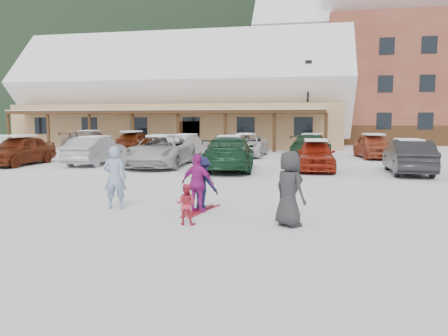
% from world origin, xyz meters
% --- Properties ---
extents(ground, '(160.00, 160.00, 0.00)m').
position_xyz_m(ground, '(0.00, 0.00, 0.00)').
color(ground, white).
rests_on(ground, ground).
extents(forested_hillside, '(300.00, 70.00, 38.00)m').
position_xyz_m(forested_hillside, '(0.00, 85.00, 19.00)').
color(forested_hillside, black).
rests_on(forested_hillside, ground).
extents(day_lodge, '(29.12, 12.50, 10.38)m').
position_xyz_m(day_lodge, '(-9.00, 27.96, 3.94)').
color(day_lodge, tan).
rests_on(day_lodge, ground).
extents(alpine_hotel, '(31.48, 14.01, 21.48)m').
position_xyz_m(alpine_hotel, '(14.27, 38.00, 8.63)').
color(alpine_hotel, brown).
rests_on(alpine_hotel, ground).
extents(lamp_post, '(0.50, 0.25, 6.88)m').
position_xyz_m(lamp_post, '(2.27, 24.29, 3.85)').
color(lamp_post, black).
rests_on(lamp_post, ground).
extents(conifer_0, '(4.40, 4.40, 10.20)m').
position_xyz_m(conifer_0, '(-26.00, 30.00, 5.69)').
color(conifer_0, black).
rests_on(conifer_0, ground).
extents(conifer_2, '(5.28, 5.28, 12.24)m').
position_xyz_m(conifer_2, '(-30.00, 42.00, 6.83)').
color(conifer_2, black).
rests_on(conifer_2, ground).
extents(conifer_3, '(3.96, 3.96, 9.18)m').
position_xyz_m(conifer_3, '(6.00, 44.00, 5.12)').
color(conifer_3, black).
rests_on(conifer_3, ground).
extents(adult_skier, '(0.67, 0.51, 1.64)m').
position_xyz_m(adult_skier, '(-2.37, -0.18, 0.82)').
color(adult_skier, '#889DC1').
rests_on(adult_skier, ground).
extents(toddler_red, '(0.46, 0.36, 0.91)m').
position_xyz_m(toddler_red, '(-0.06, -1.50, 0.46)').
color(toddler_red, '#C92F42').
rests_on(toddler_red, ground).
extents(child_navy, '(1.01, 0.77, 1.38)m').
position_xyz_m(child_navy, '(-0.09, 0.07, 0.69)').
color(child_navy, '#15143C').
rests_on(child_navy, ground).
extents(skis_child_navy, '(0.63, 1.39, 0.03)m').
position_xyz_m(skis_child_navy, '(-0.09, 0.07, 0.01)').
color(skis_child_navy, maroon).
rests_on(skis_child_navy, ground).
extents(child_magenta, '(0.92, 0.52, 1.48)m').
position_xyz_m(child_magenta, '(-0.12, -0.25, 0.74)').
color(child_magenta, '#A62084').
rests_on(child_magenta, ground).
extents(skis_child_magenta, '(0.47, 1.41, 0.03)m').
position_xyz_m(skis_child_magenta, '(-0.12, -0.25, 0.01)').
color(skis_child_magenta, maroon).
rests_on(skis_child_magenta, ground).
extents(bystander_dark, '(0.94, 0.94, 1.65)m').
position_xyz_m(bystander_dark, '(2.19, -1.20, 0.83)').
color(bystander_dark, '#2B2A2D').
rests_on(bystander_dark, ground).
extents(parked_car_0, '(1.80, 4.45, 1.52)m').
position_xyz_m(parked_car_0, '(-12.07, 9.17, 0.76)').
color(parked_car_0, '#622310').
rests_on(parked_car_0, ground).
extents(parked_car_1, '(1.57, 4.40, 1.45)m').
position_xyz_m(parked_car_1, '(-8.37, 10.20, 0.72)').
color(parked_car_1, '#9C9B9F').
rests_on(parked_car_1, ground).
extents(parked_car_2, '(2.89, 5.71, 1.55)m').
position_xyz_m(parked_car_2, '(-4.70, 9.88, 0.77)').
color(parked_car_2, silver).
rests_on(parked_car_2, ground).
extents(parked_car_3, '(2.81, 5.62, 1.57)m').
position_xyz_m(parked_car_3, '(-1.06, 9.02, 0.78)').
color(parked_car_3, '#163B23').
rests_on(parked_car_3, ground).
extents(parked_car_4, '(1.79, 4.18, 1.41)m').
position_xyz_m(parked_car_4, '(2.83, 9.69, 0.70)').
color(parked_car_4, '#9B2210').
rests_on(parked_car_4, ground).
extents(parked_car_5, '(1.64, 4.49, 1.47)m').
position_xyz_m(parked_car_5, '(6.73, 9.25, 0.73)').
color(parked_car_5, black).
rests_on(parked_car_5, ground).
extents(parked_car_7, '(2.58, 5.50, 1.55)m').
position_xyz_m(parked_car_7, '(-12.71, 17.57, 0.78)').
color(parked_car_7, gray).
rests_on(parked_car_7, ground).
extents(parked_car_8, '(1.93, 4.56, 1.54)m').
position_xyz_m(parked_car_8, '(-9.37, 17.18, 0.77)').
color(parked_car_8, '#581E0A').
rests_on(parked_car_8, ground).
extents(parked_car_9, '(2.16, 4.39, 1.38)m').
position_xyz_m(parked_car_9, '(-5.33, 16.36, 0.69)').
color(parked_car_9, '#ADAEB2').
rests_on(parked_car_9, ground).
extents(parked_car_10, '(2.45, 5.19, 1.43)m').
position_xyz_m(parked_car_10, '(-1.45, 16.65, 0.72)').
color(parked_car_10, silver).
rests_on(parked_car_10, ground).
extents(parked_car_11, '(2.73, 5.25, 1.45)m').
position_xyz_m(parked_car_11, '(2.63, 16.54, 0.73)').
color(parked_car_11, '#1D3C25').
rests_on(parked_car_11, ground).
extents(parked_car_12, '(2.26, 4.47, 1.46)m').
position_xyz_m(parked_car_12, '(6.28, 16.91, 0.73)').
color(parked_car_12, '#A94529').
rests_on(parked_car_12, ground).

